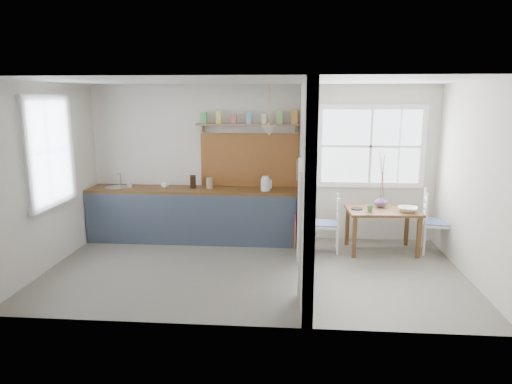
# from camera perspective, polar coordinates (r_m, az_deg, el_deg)

# --- Properties ---
(floor) EXTENTS (5.80, 3.20, 0.01)m
(floor) POSITION_cam_1_polar(r_m,az_deg,el_deg) (6.52, -0.28, -9.77)
(floor) COLOR #6C6551
(floor) RESTS_ON ground
(ceiling) EXTENTS (5.80, 3.20, 0.01)m
(ceiling) POSITION_cam_1_polar(r_m,az_deg,el_deg) (6.07, -0.31, 13.73)
(ceiling) COLOR silver
(ceiling) RESTS_ON walls
(walls) EXTENTS (5.81, 3.21, 2.60)m
(walls) POSITION_cam_1_polar(r_m,az_deg,el_deg) (6.16, -0.30, 1.55)
(walls) COLOR silver
(walls) RESTS_ON floor
(partition) EXTENTS (0.12, 3.20, 2.60)m
(partition) POSITION_cam_1_polar(r_m,az_deg,el_deg) (6.17, 6.24, 2.93)
(partition) COLOR silver
(partition) RESTS_ON floor
(kitchen_window) EXTENTS (0.10, 1.16, 1.50)m
(kitchen_window) POSITION_cam_1_polar(r_m,az_deg,el_deg) (6.96, -24.63, 4.58)
(kitchen_window) COLOR white
(kitchen_window) RESTS_ON walls
(nook_window) EXTENTS (1.76, 0.10, 1.30)m
(nook_window) POSITION_cam_1_polar(r_m,az_deg,el_deg) (7.75, 14.15, 5.55)
(nook_window) COLOR white
(nook_window) RESTS_ON walls
(counter) EXTENTS (3.50, 0.60, 0.90)m
(counter) POSITION_cam_1_polar(r_m,az_deg,el_deg) (7.79, -7.77, -2.73)
(counter) COLOR brown
(counter) RESTS_ON floor
(sink) EXTENTS (0.40, 0.40, 0.02)m
(sink) POSITION_cam_1_polar(r_m,az_deg,el_deg) (8.05, -16.98, 0.49)
(sink) COLOR #B3B5B9
(sink) RESTS_ON counter
(backsplash) EXTENTS (1.65, 0.03, 0.90)m
(backsplash) POSITION_cam_1_polar(r_m,az_deg,el_deg) (7.72, -0.83, 4.01)
(backsplash) COLOR brown
(backsplash) RESTS_ON walls
(shelf) EXTENTS (1.75, 0.20, 0.21)m
(shelf) POSITION_cam_1_polar(r_m,az_deg,el_deg) (7.58, -0.90, 8.81)
(shelf) COLOR #826249
(shelf) RESTS_ON walls
(pendant_lamp) EXTENTS (0.26, 0.26, 0.16)m
(pendant_lamp) POSITION_cam_1_polar(r_m,az_deg,el_deg) (7.22, 1.67, 7.69)
(pendant_lamp) COLOR beige
(pendant_lamp) RESTS_ON ceiling
(utensil_rail) EXTENTS (0.02, 0.50, 0.02)m
(utensil_rail) POSITION_cam_1_polar(r_m,az_deg,el_deg) (7.01, 5.32, 3.99)
(utensil_rail) COLOR #B3B5B9
(utensil_rail) RESTS_ON partition
(dining_table) EXTENTS (1.13, 0.79, 0.68)m
(dining_table) POSITION_cam_1_polar(r_m,az_deg,el_deg) (7.45, 15.43, -4.65)
(dining_table) COLOR brown
(dining_table) RESTS_ON floor
(chair_left) EXTENTS (0.44, 0.44, 0.90)m
(chair_left) POSITION_cam_1_polar(r_m,az_deg,el_deg) (7.26, 8.69, -3.89)
(chair_left) COLOR white
(chair_left) RESTS_ON floor
(chair_right) EXTENTS (0.53, 0.53, 0.99)m
(chair_right) POSITION_cam_1_polar(r_m,az_deg,el_deg) (7.63, 21.84, -3.52)
(chair_right) COLOR white
(chair_right) RESTS_ON floor
(kettle) EXTENTS (0.23, 0.20, 0.24)m
(kettle) POSITION_cam_1_polar(r_m,az_deg,el_deg) (7.40, 1.18, 1.09)
(kettle) COLOR white
(kettle) RESTS_ON counter
(mug_a) EXTENTS (0.12, 0.12, 0.11)m
(mug_a) POSITION_cam_1_polar(r_m,az_deg,el_deg) (7.96, -15.52, 0.91)
(mug_a) COLOR beige
(mug_a) RESTS_ON counter
(mug_b) EXTENTS (0.16, 0.16, 0.10)m
(mug_b) POSITION_cam_1_polar(r_m,az_deg,el_deg) (7.78, -11.34, 0.84)
(mug_b) COLOR white
(mug_b) RESTS_ON counter
(knife_block) EXTENTS (0.12, 0.15, 0.21)m
(knife_block) POSITION_cam_1_polar(r_m,az_deg,el_deg) (7.73, -7.87, 1.30)
(knife_block) COLOR black
(knife_block) RESTS_ON counter
(jar) EXTENTS (0.14, 0.14, 0.18)m
(jar) POSITION_cam_1_polar(r_m,az_deg,el_deg) (7.64, -5.84, 1.13)
(jar) COLOR #9C8A66
(jar) RESTS_ON counter
(towel_magenta) EXTENTS (0.02, 0.03, 0.58)m
(towel_magenta) POSITION_cam_1_polar(r_m,az_deg,el_deg) (7.33, 4.90, -5.06)
(towel_magenta) COLOR #AF335E
(towel_magenta) RESTS_ON counter
(towel_orange) EXTENTS (0.02, 0.03, 0.45)m
(towel_orange) POSITION_cam_1_polar(r_m,az_deg,el_deg) (7.29, 4.90, -5.38)
(towel_orange) COLOR orange
(towel_orange) RESTS_ON counter
(bowl) EXTENTS (0.36, 0.36, 0.07)m
(bowl) POSITION_cam_1_polar(r_m,az_deg,el_deg) (7.34, 18.44, -2.06)
(bowl) COLOR white
(bowl) RESTS_ON dining_table
(table_cup) EXTENTS (0.14, 0.14, 0.10)m
(table_cup) POSITION_cam_1_polar(r_m,az_deg,el_deg) (7.18, 14.06, -1.98)
(table_cup) COLOR #53965B
(table_cup) RESTS_ON dining_table
(plate) EXTENTS (0.23, 0.23, 0.02)m
(plate) POSITION_cam_1_polar(r_m,az_deg,el_deg) (7.29, 12.48, -2.05)
(plate) COLOR black
(plate) RESTS_ON dining_table
(vase) EXTENTS (0.19, 0.19, 0.19)m
(vase) POSITION_cam_1_polar(r_m,az_deg,el_deg) (7.49, 15.33, -1.12)
(vase) COLOR slate
(vase) RESTS_ON dining_table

